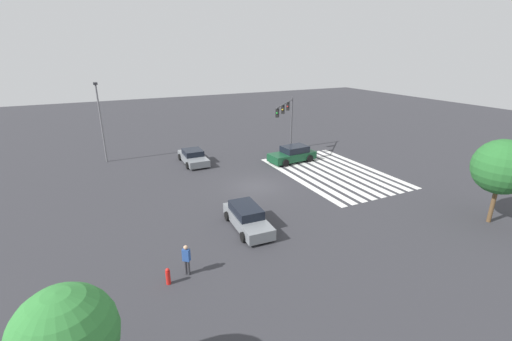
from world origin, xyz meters
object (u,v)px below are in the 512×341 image
Objects in this scene: car_1 at (293,154)px; street_light_pole_a at (100,115)px; car_2 at (247,218)px; pedestrian at (186,258)px; tree_corner_a at (502,167)px; traffic_signal_mast at (287,114)px; car_0 at (193,157)px; fire_hydrant at (168,276)px; tree_corner_b at (65,337)px.

car_1 is 19.00m from street_light_pole_a.
car_1 is at bearing 139.41° from car_2.
car_1 is 2.98× the size of pedestrian.
tree_corner_a is at bearing 101.23° from car_1.
pedestrian is at bearing -173.89° from street_light_pole_a.
traffic_signal_mast reaches higher than car_0.
traffic_signal_mast is 23.25m from fire_hydrant.
car_1 is at bearing -115.94° from street_light_pole_a.
tree_corner_a is 1.16× the size of tree_corner_b.
tree_corner_b is at bearing 96.02° from tree_corner_a.
street_light_pole_a reaches higher than car_0.
traffic_signal_mast is 1.05× the size of tree_corner_a.
car_2 is (-12.86, 10.48, -3.63)m from traffic_signal_mast.
tree_corner_b is at bearing -44.02° from car_2.
car_0 is at bearing -118.98° from street_light_pole_a.
street_light_pole_a is at bearing -30.40° from car_1.
pedestrian is 1.90× the size of fire_hydrant.
tree_corner_a is (-24.67, -21.37, -0.90)m from street_light_pole_a.
fire_hydrant is (-17.55, 6.38, -0.19)m from car_0.
street_light_pole_a is 27.32m from tree_corner_b.
traffic_signal_mast is 0.74× the size of street_light_pole_a.
traffic_signal_mast is 18.33m from street_light_pole_a.
traffic_signal_mast reaches higher than car_2.
traffic_signal_mast is at bearing -1.13° from pedestrian.
tree_corner_b is (-22.94, 10.06, 2.67)m from car_0.
tree_corner_a is (-6.27, -14.39, 3.09)m from car_2.
car_2 is at bearing -46.90° from tree_corner_b.
traffic_signal_mast is at bearing -44.88° from fire_hydrant.
tree_corner_a is (-3.21, -19.07, 2.84)m from pedestrian.
tree_corner_a is at bearing -83.98° from tree_corner_b.
traffic_signal_mast is at bearing -110.50° from car_1.
tree_corner_a reaches higher than car_1.
tree_corner_a is 20.56m from fire_hydrant.
traffic_signal_mast is at bearing 83.03° from car_0.
car_0 is at bearing -179.88° from car_2.
traffic_signal_mast is 29.38m from tree_corner_b.
tree_corner_b is at bearing 40.43° from car_1.
car_2 is 16.00m from tree_corner_a.
car_2 reaches higher than car_0.
pedestrian is at bearing -39.42° from tree_corner_b.
street_light_pole_a is (21.46, 2.30, 3.74)m from pedestrian.
traffic_signal_mast reaches higher than car_1.
street_light_pole_a is at bearing -156.35° from car_2.
pedestrian is 19.55m from tree_corner_a.
street_light_pole_a is at bearing 40.89° from tree_corner_a.
tree_corner_b is (-2.51, 23.77, -0.46)m from tree_corner_a.
tree_corner_b is at bearing -176.93° from pedestrian.
car_1 is 17.44m from tree_corner_a.
fire_hydrant is at bearing 150.63° from pedestrian.
pedestrian is (-3.06, 4.68, 0.25)m from car_2.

